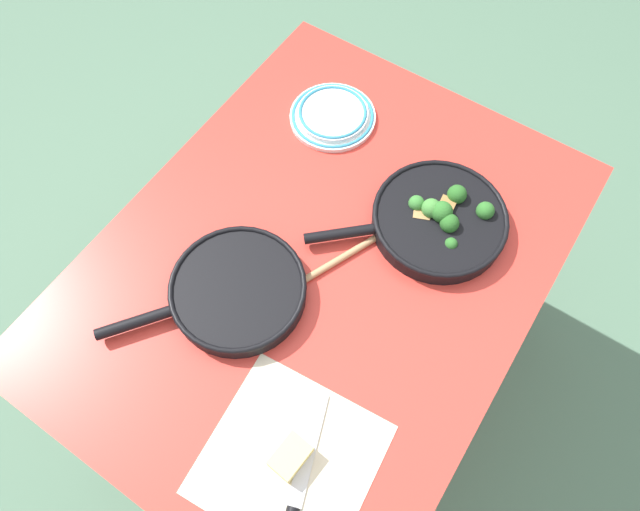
% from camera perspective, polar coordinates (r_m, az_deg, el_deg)
% --- Properties ---
extents(ground_plane, '(14.00, 14.00, 0.00)m').
position_cam_1_polar(ground_plane, '(1.93, 0.00, -10.30)').
color(ground_plane, '#51755B').
extents(dining_table_red, '(1.18, 0.89, 0.74)m').
position_cam_1_polar(dining_table_red, '(1.31, 0.00, -2.04)').
color(dining_table_red, red).
rests_on(dining_table_red, ground_plane).
extents(skillet_broccoli, '(0.37, 0.38, 0.08)m').
position_cam_1_polar(skillet_broccoli, '(1.29, 11.74, 3.60)').
color(skillet_broccoli, black).
rests_on(skillet_broccoli, dining_table_red).
extents(skillet_eggs, '(0.39, 0.33, 0.04)m').
position_cam_1_polar(skillet_eggs, '(1.20, -8.34, -3.46)').
color(skillet_eggs, black).
rests_on(skillet_eggs, dining_table_red).
extents(wooden_spoon, '(0.34, 0.17, 0.02)m').
position_cam_1_polar(wooden_spoon, '(1.21, -1.13, -2.19)').
color(wooden_spoon, tan).
rests_on(wooden_spoon, dining_table_red).
extents(parchment_sheet, '(0.32, 0.33, 0.00)m').
position_cam_1_polar(parchment_sheet, '(1.12, -3.01, -19.66)').
color(parchment_sheet, beige).
rests_on(parchment_sheet, dining_table_red).
extents(grater_knife, '(0.29, 0.12, 0.02)m').
position_cam_1_polar(grater_knife, '(1.10, -2.37, -22.92)').
color(grater_knife, silver).
rests_on(grater_knife, dining_table_red).
extents(cheese_block, '(0.08, 0.06, 0.04)m').
position_cam_1_polar(cheese_block, '(1.10, -2.96, -19.46)').
color(cheese_block, '#EFD67A').
rests_on(cheese_block, dining_table_red).
extents(dinner_plate_stack, '(0.21, 0.21, 0.03)m').
position_cam_1_polar(dinner_plate_stack, '(1.45, 1.28, 13.87)').
color(dinner_plate_stack, white).
rests_on(dinner_plate_stack, dining_table_red).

